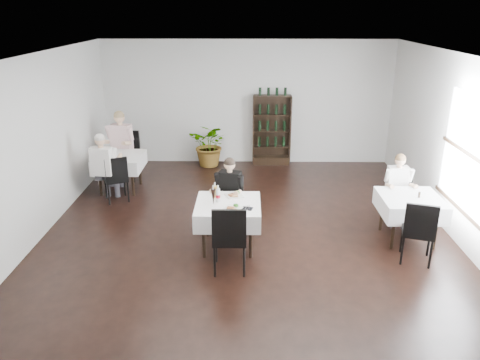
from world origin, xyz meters
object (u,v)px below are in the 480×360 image
(wine_shelf, at_px, (272,131))
(potted_tree, at_px, (211,145))
(main_table, at_px, (228,212))
(diner_main, at_px, (229,190))

(wine_shelf, bearing_deg, potted_tree, -173.91)
(wine_shelf, height_order, main_table, wine_shelf)
(main_table, xyz_separation_m, diner_main, (-0.01, 0.60, 0.14))
(wine_shelf, distance_m, main_table, 4.41)
(main_table, relative_size, diner_main, 0.78)
(potted_tree, distance_m, diner_main, 3.61)
(diner_main, bearing_deg, wine_shelf, 76.19)
(wine_shelf, xyz_separation_m, potted_tree, (-1.49, -0.16, -0.31))
(potted_tree, xyz_separation_m, diner_main, (0.58, -3.55, 0.23))
(main_table, bearing_deg, wine_shelf, 78.22)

